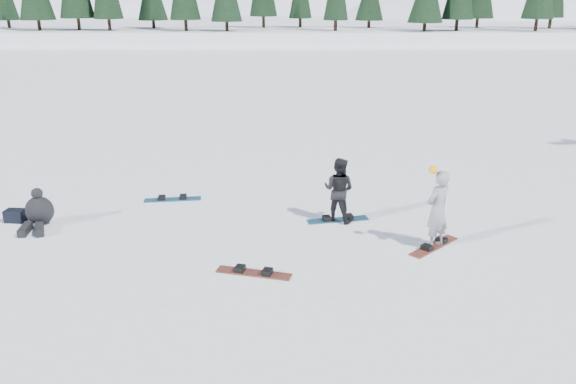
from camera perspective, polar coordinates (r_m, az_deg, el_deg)
The scene contains 10 objects.
ground at distance 13.07m, azimuth 6.72°, elevation -4.10°, with size 420.00×420.00×0.00m, color white.
alpine_backdrop at distance 202.24m, azimuth -3.14°, elevation 13.89°, with size 412.50×227.00×53.20m.
snowboarder_woman at distance 12.33m, azimuth 14.93°, elevation -1.70°, with size 0.76×0.72×1.88m.
snowboarder_man at distance 13.43m, azimuth 5.17°, elevation 0.23°, with size 0.77×0.60×1.58m, color black.
seated_rider at distance 14.47m, azimuth -24.01°, elevation -1.84°, with size 0.78×1.16×0.92m.
gear_bag at distance 15.05m, azimuth -25.96°, elevation -2.18°, with size 0.45×0.30×0.30m, color black.
snowboard_woman at distance 12.66m, azimuth 14.61°, elevation -5.36°, with size 1.50×0.28×0.03m, color #9D3D22.
snowboard_man at distance 13.70m, azimuth 5.08°, elevation -2.83°, with size 1.50×0.28×0.03m, color #165579.
snowboard_loose_c at distance 15.31m, azimuth -11.63°, elevation -0.74°, with size 1.50×0.28×0.03m, color #1A668F.
snowboard_loose_b at distance 11.16m, azimuth -3.50°, elevation -8.22°, with size 1.50×0.28×0.03m, color maroon.
Camera 1 is at (-1.56, -11.90, 5.17)m, focal length 35.00 mm.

